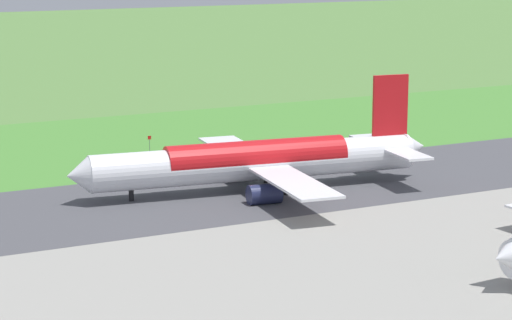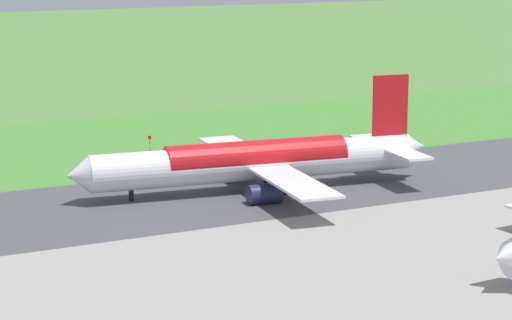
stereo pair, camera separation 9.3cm
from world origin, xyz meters
name	(u,v)px [view 1 (the left image)]	position (x,y,z in m)	size (l,w,h in m)	color
ground_plane	(312,184)	(0.00, 0.00, 0.00)	(800.00, 800.00, 0.00)	#547F3D
runway_asphalt	(312,184)	(0.00, 0.00, 0.03)	(600.00, 30.76, 0.06)	#47474C
grass_verge_foreground	(222,148)	(0.00, -31.07, 0.02)	(600.00, 80.00, 0.04)	#478534
airliner_main	(258,161)	(8.89, 0.05, 4.35)	(54.11, 44.41, 15.88)	white
no_stopping_sign	(150,143)	(12.60, -33.10, 1.65)	(0.60, 0.10, 2.80)	slate
traffic_cone_orange	(139,155)	(15.65, -30.16, 0.28)	(0.40, 0.40, 0.55)	orange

